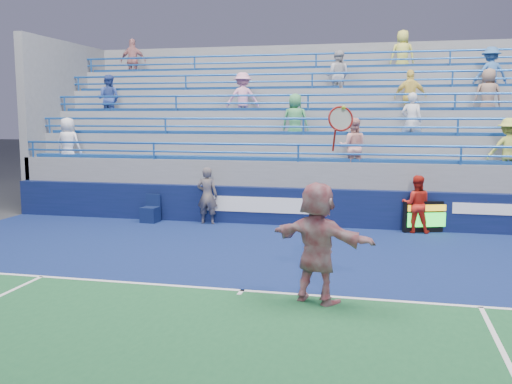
% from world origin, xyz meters
% --- Properties ---
extents(ground, '(120.00, 120.00, 0.00)m').
position_xyz_m(ground, '(0.00, 0.00, 0.00)').
color(ground, '#333538').
extents(sponsor_wall, '(18.00, 0.32, 1.10)m').
position_xyz_m(sponsor_wall, '(0.00, 6.50, 0.55)').
color(sponsor_wall, '#0A1539').
rests_on(sponsor_wall, ground).
extents(bleacher_stand, '(18.00, 5.60, 6.13)m').
position_xyz_m(bleacher_stand, '(0.01, 10.27, 1.55)').
color(bleacher_stand, slate).
rests_on(bleacher_stand, ground).
extents(serve_speed_board, '(1.24, 0.51, 0.87)m').
position_xyz_m(serve_speed_board, '(3.60, 6.26, 0.44)').
color(serve_speed_board, black).
rests_on(serve_speed_board, ground).
extents(judge_chair, '(0.51, 0.51, 0.84)m').
position_xyz_m(judge_chair, '(-4.36, 5.99, 0.27)').
color(judge_chair, '#0D183F').
rests_on(judge_chair, ground).
extents(tennis_player, '(2.02, 1.32, 3.35)m').
position_xyz_m(tennis_player, '(1.40, -0.29, 1.05)').
color(tennis_player, silver).
rests_on(tennis_player, ground).
extents(line_judge, '(0.62, 0.41, 1.70)m').
position_xyz_m(line_judge, '(-2.61, 6.14, 0.85)').
color(line_judge, '#161F3D').
rests_on(line_judge, ground).
extents(ball_girl, '(0.77, 0.60, 1.59)m').
position_xyz_m(ball_girl, '(3.34, 6.17, 0.79)').
color(ball_girl, red).
rests_on(ball_girl, ground).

